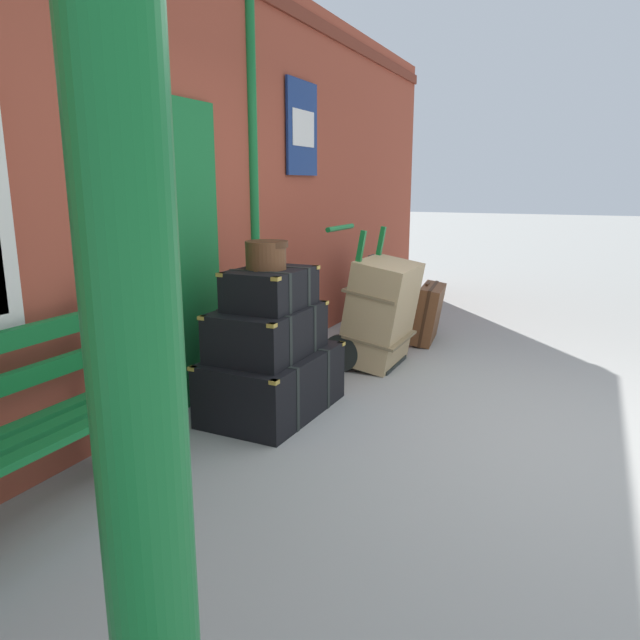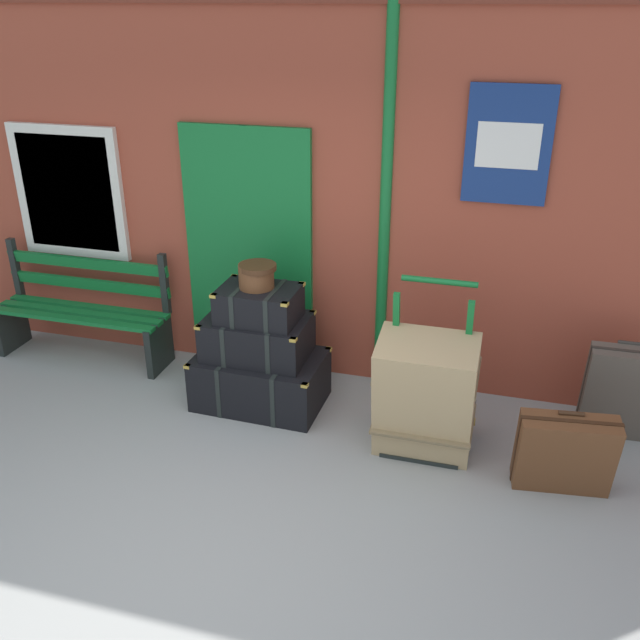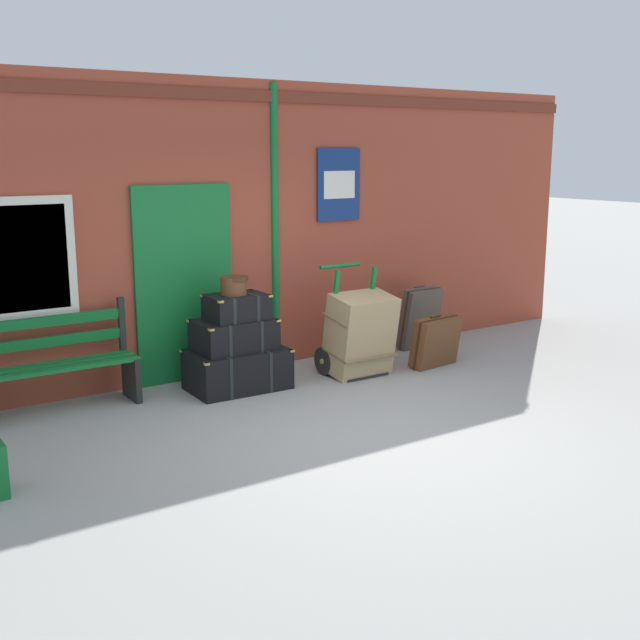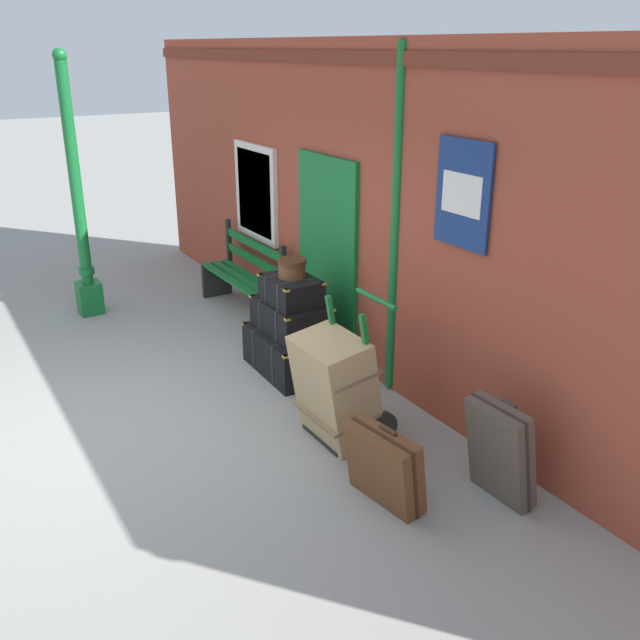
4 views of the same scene
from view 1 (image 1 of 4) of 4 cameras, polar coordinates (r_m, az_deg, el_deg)
name	(u,v)px [view 1 (image 1 of 4)]	position (r m, az deg, el deg)	size (l,w,h in m)	color
ground_plane	(554,443)	(3.96, 21.63, -11.00)	(60.00, 60.00, 0.00)	gray
brick_facade	(192,177)	(4.51, -12.29, 13.31)	(10.40, 0.35, 3.20)	#9E422D
lamp_post	(141,438)	(0.93, -16.88, -10.81)	(0.28, 0.28, 3.10)	#146B2D
platform_bench	(1,445)	(2.97, -28.44, -10.53)	(1.60, 0.43, 1.01)	#146B2D
steamer_trunk_base	(273,383)	(4.12, -4.58, -6.05)	(1.03, 0.68, 0.43)	black
steamer_trunk_middle	(268,331)	(4.00, -5.09, -1.08)	(0.81, 0.55, 0.33)	black
steamer_trunk_top	(271,288)	(3.96, -4.79, 3.07)	(0.61, 0.45, 0.27)	black
round_hatbox	(266,253)	(3.92, -5.23, 6.45)	(0.29, 0.28, 0.19)	brown
porters_trolley	(362,332)	(5.22, 4.07, -1.20)	(0.71, 0.57, 1.20)	black
large_brown_trunk	(381,312)	(5.12, 5.91, 0.74)	(0.70, 0.58, 0.94)	tan
suitcase_olive	(428,313)	(6.00, 10.41, 0.66)	(0.65, 0.35, 0.60)	brown
suitcase_cream	(372,291)	(6.57, 5.08, 2.76)	(0.53, 0.31, 0.80)	#51473D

